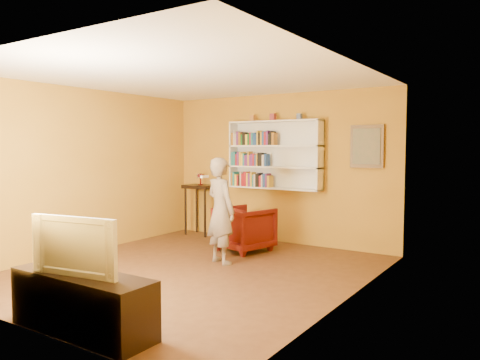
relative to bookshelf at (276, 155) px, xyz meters
name	(u,v)px	position (x,y,z in m)	size (l,w,h in m)	color
room_shell	(192,199)	(0.00, -2.41, -0.58)	(5.30, 5.80, 2.88)	#4C2D18
bookshelf	(276,155)	(0.00, 0.00, 0.00)	(1.80, 0.29, 1.23)	white
books_row_lower	(252,180)	(-0.45, -0.11, -0.46)	(0.82, 0.19, 0.27)	#945F1A
books_row_middle	(250,160)	(-0.49, -0.11, -0.08)	(0.76, 0.19, 0.27)	teal
books_row_upper	(255,139)	(-0.39, -0.11, 0.30)	(0.91, 0.19, 0.27)	#945F1A
ornament_left	(253,118)	(-0.46, -0.06, 0.68)	(0.08, 0.08, 0.11)	#B77234
ornament_centre	(273,117)	(-0.04, -0.06, 0.68)	(0.09, 0.09, 0.12)	maroon
ornament_right	(299,117)	(0.49, -0.06, 0.67)	(0.08, 0.08, 0.11)	slate
framed_painting	(367,146)	(1.65, 0.05, 0.16)	(0.55, 0.05, 0.70)	#563C18
console_table	(201,194)	(-1.61, -0.16, -0.77)	(0.61, 0.46, 0.99)	black
ruby_lustre	(201,177)	(-1.61, -0.16, -0.44)	(0.14, 0.14, 0.23)	maroon
armchair	(245,229)	(-0.09, -0.91, -1.22)	(0.80, 0.82, 0.75)	#460505
person	(221,211)	(0.07, -1.81, -0.80)	(0.58, 0.38, 1.59)	#776757
game_remote	(204,177)	(-0.06, -2.05, -0.28)	(0.04, 0.15, 0.04)	silver
tv_cabinet	(82,303)	(0.51, -4.66, -1.32)	(1.56, 0.47, 0.56)	black
television	(81,245)	(0.51, -4.66, -0.76)	(0.96, 0.13, 0.55)	black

